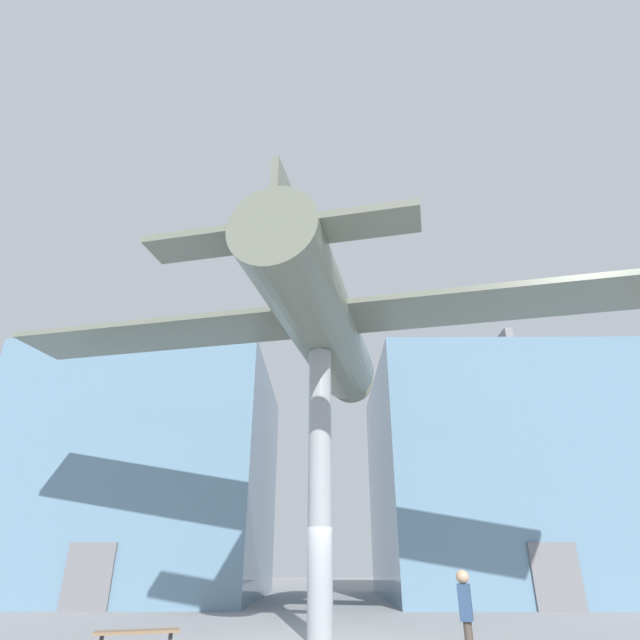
# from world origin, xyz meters

# --- Properties ---
(glass_pavilion_left) EXTENTS (11.55, 11.96, 11.44)m
(glass_pavilion_left) POSITION_xyz_m (-8.71, 12.92, 5.43)
(glass_pavilion_left) COLOR #60849E
(glass_pavilion_left) RESTS_ON ground_plane
(glass_pavilion_right) EXTENTS (11.55, 11.96, 11.44)m
(glass_pavilion_right) POSITION_xyz_m (8.71, 12.92, 5.43)
(glass_pavilion_right) COLOR #60849E
(glass_pavilion_right) RESTS_ON ground_plane
(support_pylon_central) EXTENTS (0.63, 0.63, 7.33)m
(support_pylon_central) POSITION_xyz_m (0.00, 0.00, 3.67)
(support_pylon_central) COLOR #999EA3
(support_pylon_central) RESTS_ON ground_plane
(suspended_airplane) EXTENTS (20.15, 11.88, 3.08)m
(suspended_airplane) POSITION_xyz_m (0.05, 0.25, 8.41)
(suspended_airplane) COLOR slate
(suspended_airplane) RESTS_ON support_pylon_central
(visitor_person) EXTENTS (0.33, 0.45, 1.59)m
(visitor_person) POSITION_xyz_m (2.70, -3.34, 0.91)
(visitor_person) COLOR #4C4238
(visitor_person) RESTS_ON ground_plane
(plaza_bench) EXTENTS (1.66, 0.86, 0.50)m
(plaza_bench) POSITION_xyz_m (-3.59, -2.36, 0.44)
(plaza_bench) COLOR #846647
(plaza_bench) RESTS_ON ground_plane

